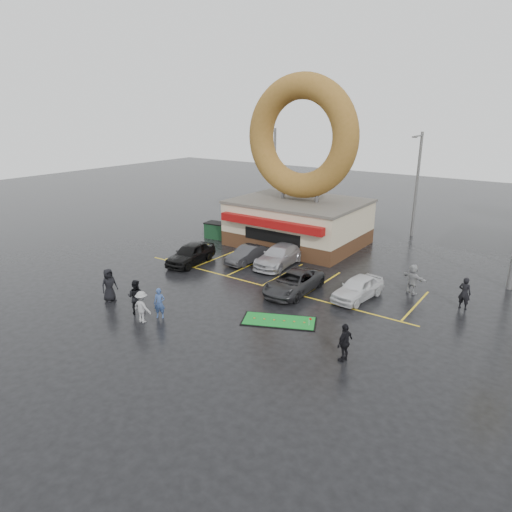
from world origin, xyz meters
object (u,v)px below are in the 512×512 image
Objects in this scene: person_blue at (159,303)px; putting_green at (279,321)px; car_dgrey at (247,254)px; dumpster at (216,231)px; car_black at (191,254)px; car_grey at (294,282)px; car_white at (358,288)px; streetlight_mid at (417,182)px; donut_shop at (299,191)px; streetlight_left at (274,171)px; person_cameraman at (345,342)px; car_silver at (279,256)px.

putting_green is (5.54, 3.33, -0.81)m from person_blue.
car_dgrey is 7.29m from dumpster.
car_black is 8.94m from car_grey.
car_dgrey reaches higher than putting_green.
car_grey is 3.88m from car_white.
putting_green is (-0.30, -21.28, -4.75)m from streetlight_mid.
car_black is at bearing -112.46° from donut_shop.
car_dgrey is 0.87× the size of putting_green.
streetlight_left is 22.16m from car_white.
car_black is 2.48× the size of dumpster.
putting_green is at bearing -40.04° from car_dgrey.
dumpster reaches higher than car_dgrey.
person_cameraman is at bearing -32.37° from car_dgrey.
car_dgrey is 2.08× the size of dumpster.
dumpster is 17.21m from putting_green.
car_dgrey is 2.23× the size of person_blue.
putting_green is (1.49, -3.96, -0.63)m from car_grey.
car_dgrey is at bearing -64.19° from streetlight_left.
donut_shop is 10.45m from car_black.
car_silver is 2.98× the size of person_blue.
person_blue is 0.92× the size of person_cameraman.
person_cameraman is 4.88m from putting_green.
streetlight_left is 15.81m from car_silver.
streetlight_mid is 20.49m from car_black.
person_cameraman is at bearing -79.59° from streetlight_mid.
streetlight_mid is at bearing 50.46° from car_black.
person_cameraman is at bearing -41.68° from dumpster.
person_cameraman is 21.80m from dumpster.
car_dgrey is at bearing -163.25° from car_silver.
person_cameraman is 0.42× the size of putting_green.
streetlight_mid is 25.60m from person_blue.
streetlight_left is 4.94× the size of person_cameraman.
donut_shop is 6.95m from car_silver.
streetlight_mid reaches higher than dumpster.
streetlight_mid reaches higher than car_black.
car_silver is 1.16× the size of putting_green.
streetlight_left is 1.80× the size of car_silver.
person_blue is at bearing -76.96° from car_dgrey.
car_black is at bearing -72.06° from dumpster.
donut_shop is at bearing 145.49° from car_white.
putting_green is at bearing -69.52° from car_grey.
car_grey is 1.19× the size of car_white.
streetlight_mid is at bearing 65.28° from car_silver.
car_black is (-10.73, -16.98, -4.02)m from streetlight_mid.
car_black reaches higher than car_white.
car_white reaches higher than car_grey.
car_dgrey is 10.02m from putting_green.
car_white reaches higher than putting_green.
streetlight_left reaches higher than car_dgrey.
donut_shop is at bearing -131.38° from streetlight_mid.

